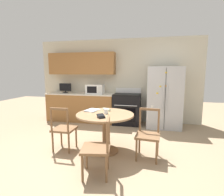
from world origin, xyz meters
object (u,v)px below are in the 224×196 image
at_px(microwave, 95,89).
at_px(dining_chair_near, 98,148).
at_px(dining_chair_right, 148,135).
at_px(wallet, 101,116).
at_px(oven_range, 127,109).
at_px(refrigerator, 164,97).
at_px(countertop_tv, 65,88).
at_px(dining_chair_left, 64,129).
at_px(candle_glass, 106,112).

relative_size(microwave, dining_chair_near, 0.59).
relative_size(dining_chair_right, wallet, 5.18).
height_order(oven_range, microwave, microwave).
height_order(refrigerator, countertop_tv, refrigerator).
distance_m(microwave, wallet, 2.49).
xyz_separation_m(refrigerator, microwave, (-2.08, 0.08, 0.18)).
bearing_deg(countertop_tv, dining_chair_right, -38.14).
xyz_separation_m(refrigerator, oven_range, (-1.07, 0.06, -0.39)).
distance_m(oven_range, dining_chair_near, 2.82).
distance_m(dining_chair_near, dining_chair_right, 1.04).
height_order(microwave, dining_chair_left, microwave).
distance_m(oven_range, candle_glass, 2.02).
distance_m(refrigerator, countertop_tv, 3.13).
distance_m(oven_range, countertop_tv, 2.14).
distance_m(dining_chair_right, dining_chair_left, 1.66).
xyz_separation_m(dining_chair_right, dining_chair_left, (-1.66, -0.03, 0.00)).
bearing_deg(dining_chair_near, dining_chair_left, 42.21).
xyz_separation_m(microwave, countertop_tv, (-1.05, 0.05, 0.02)).
relative_size(countertop_tv, dining_chair_near, 0.44).
relative_size(refrigerator, oven_range, 1.59).
bearing_deg(microwave, dining_chair_left, -89.49).
xyz_separation_m(microwave, wallet, (0.86, -2.32, -0.25)).
height_order(dining_chair_right, candle_glass, dining_chair_right).
bearing_deg(wallet, oven_range, 86.24).
distance_m(refrigerator, dining_chair_near, 3.00).
height_order(countertop_tv, dining_chair_left, countertop_tv).
xyz_separation_m(dining_chair_right, candle_glass, (-0.81, 0.09, 0.37)).
bearing_deg(wallet, dining_chair_right, 15.95).
bearing_deg(dining_chair_left, microwave, 90.08).
bearing_deg(oven_range, countertop_tv, 178.28).
bearing_deg(wallet, countertop_tv, 128.76).
bearing_deg(refrigerator, wallet, -118.47).
bearing_deg(candle_glass, wallet, -90.83).
relative_size(dining_chair_near, dining_chair_right, 1.00).
bearing_deg(dining_chair_near, refrigerator, -32.83).
bearing_deg(refrigerator, dining_chair_left, -135.23).
xyz_separation_m(dining_chair_left, wallet, (0.84, -0.20, 0.36)).
bearing_deg(oven_range, refrigerator, -3.43).
relative_size(dining_chair_near, candle_glass, 9.72).
relative_size(countertop_tv, candle_glass, 4.30).
height_order(countertop_tv, dining_chair_right, countertop_tv).
distance_m(countertop_tv, dining_chair_near, 3.56).
bearing_deg(oven_range, candle_glass, -94.24).
xyz_separation_m(dining_chair_left, candle_glass, (0.85, 0.12, 0.37)).
height_order(oven_range, dining_chair_left, oven_range).
xyz_separation_m(countertop_tv, wallet, (1.91, -2.37, -0.27)).
height_order(countertop_tv, wallet, countertop_tv).
bearing_deg(dining_chair_right, microwave, -46.30).
distance_m(dining_chair_near, wallet, 0.63).
bearing_deg(countertop_tv, oven_range, -1.72).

